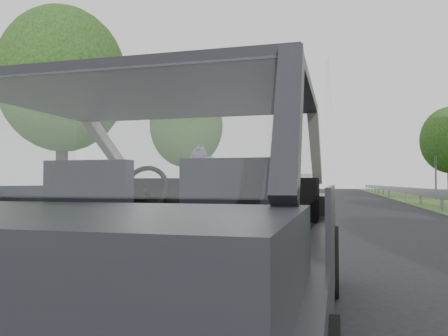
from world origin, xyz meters
The scene contains 10 objects.
subject_car centered at (0.00, 0.00, 0.72)m, with size 1.80×4.00×1.45m, color black.
dashboard centered at (0.00, 0.62, 0.85)m, with size 1.58×0.45×0.30m, color black.
driver_seat centered at (-0.40, -0.29, 0.88)m, with size 0.50×0.72×0.42m, color black.
passenger_seat centered at (0.40, -0.29, 0.88)m, with size 0.50×0.72×0.42m, color black.
steering_wheel centered at (-0.40, 0.33, 0.92)m, with size 0.36×0.36×0.04m, color black.
cat centered at (0.17, 0.59, 1.09)m, with size 0.58×0.18×0.26m, color gray.
other_car centered at (-1.49, 25.29, 0.76)m, with size 1.83×4.64×1.53m, color #A7A7A7.
highway_sign centered at (6.52, 25.45, 1.28)m, with size 0.10×1.02×2.56m, color #09451C.
tree_5 centered at (-11.32, 14.92, 4.42)m, with size 5.83×5.83×8.84m, color #17340D, non-canonical shape.
tree_6 centered at (-8.66, 24.42, 3.63)m, with size 4.79×4.79×7.26m, color #17340D, non-canonical shape.
Camera 1 is at (0.93, -2.53, 0.97)m, focal length 35.00 mm.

